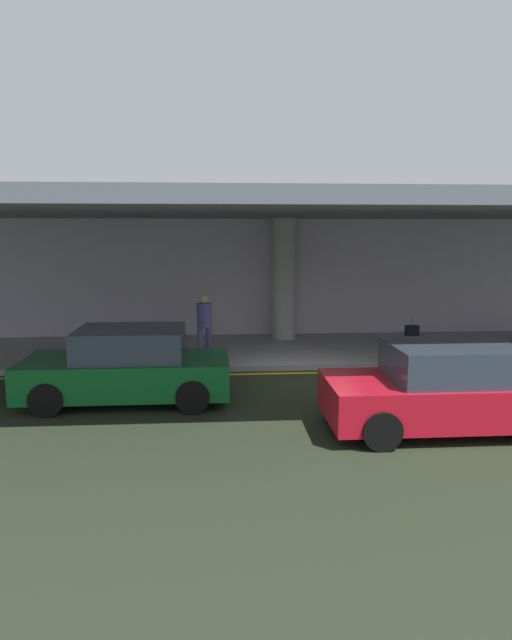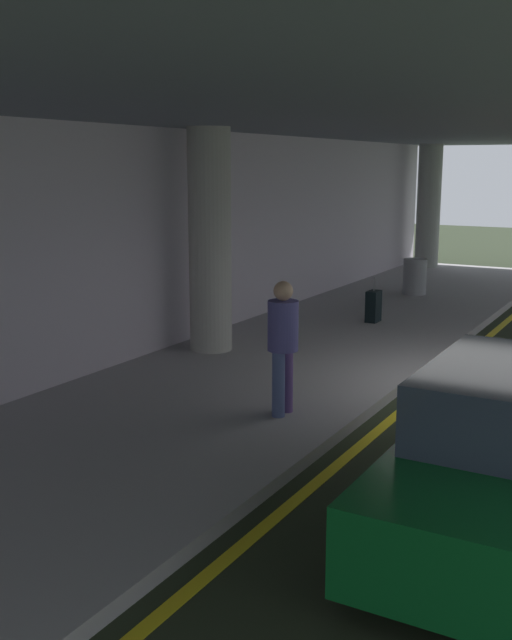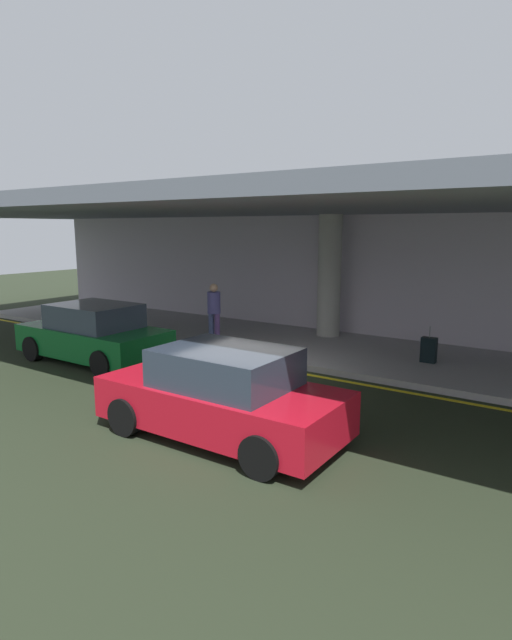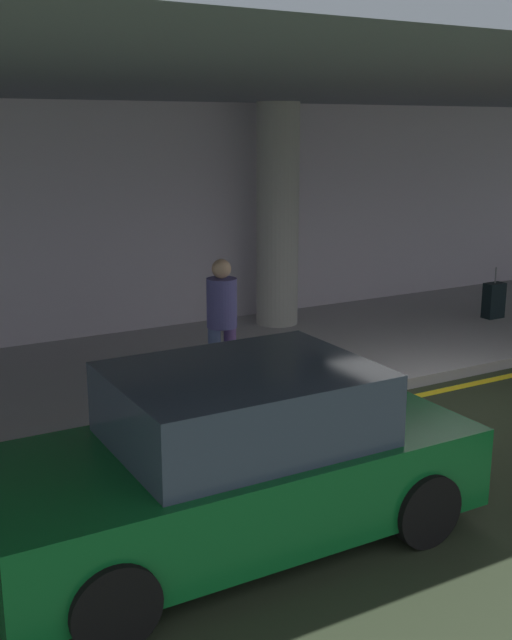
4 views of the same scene
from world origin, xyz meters
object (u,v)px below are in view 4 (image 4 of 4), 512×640
traveler_with_luggage (222,316)px  suitcase_upright_primary (494,300)px  car_dark_green (235,460)px  support_column_far_left (278,216)px

traveler_with_luggage → suitcase_upright_primary: bearing=-17.7°
car_dark_green → traveler_with_luggage: (1.47, 3.10, 0.40)m
traveler_with_luggage → car_dark_green: bearing=-143.2°
support_column_far_left → car_dark_green: bearing=-124.0°
support_column_far_left → suitcase_upright_primary: 4.11m
support_column_far_left → car_dark_green: (-3.85, -5.71, -1.26)m
support_column_far_left → suitcase_upright_primary: size_ratio=4.06×
support_column_far_left → car_dark_green: support_column_far_left is taller
car_dark_green → traveler_with_luggage: size_ratio=2.44×
traveler_with_luggage → support_column_far_left: bearing=19.8°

